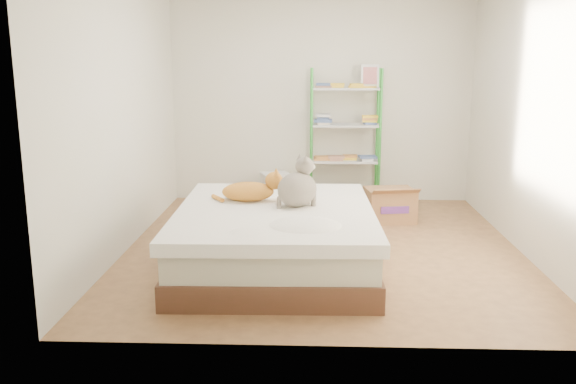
{
  "coord_description": "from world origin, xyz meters",
  "views": [
    {
      "loc": [
        -0.12,
        -5.74,
        1.82
      ],
      "look_at": [
        -0.33,
        -0.29,
        0.62
      ],
      "focal_mm": 38.0,
      "sensor_mm": 36.0,
      "label": 1
    }
  ],
  "objects_px": {
    "shelf_unit": "(345,138)",
    "white_bin": "(275,188)",
    "cardboard_box": "(390,205)",
    "grey_cat": "(297,182)",
    "bed": "(275,238)",
    "orange_cat": "(248,189)"
  },
  "relations": [
    {
      "from": "shelf_unit",
      "to": "cardboard_box",
      "type": "relative_size",
      "value": 2.97
    },
    {
      "from": "cardboard_box",
      "to": "grey_cat",
      "type": "bearing_deg",
      "value": -131.7
    },
    {
      "from": "bed",
      "to": "cardboard_box",
      "type": "height_order",
      "value": "bed"
    },
    {
      "from": "orange_cat",
      "to": "bed",
      "type": "bearing_deg",
      "value": -49.22
    },
    {
      "from": "cardboard_box",
      "to": "white_bin",
      "type": "xyz_separation_m",
      "value": [
        -1.35,
        0.82,
        0.01
      ]
    },
    {
      "from": "grey_cat",
      "to": "cardboard_box",
      "type": "distance_m",
      "value": 1.95
    },
    {
      "from": "bed",
      "to": "shelf_unit",
      "type": "xyz_separation_m",
      "value": [
        0.73,
        2.48,
        0.57
      ]
    },
    {
      "from": "cardboard_box",
      "to": "white_bin",
      "type": "relative_size",
      "value": 1.41
    },
    {
      "from": "cardboard_box",
      "to": "white_bin",
      "type": "height_order",
      "value": "cardboard_box"
    },
    {
      "from": "orange_cat",
      "to": "cardboard_box",
      "type": "xyz_separation_m",
      "value": [
        1.47,
        1.37,
        -0.47
      ]
    },
    {
      "from": "shelf_unit",
      "to": "cardboard_box",
      "type": "bearing_deg",
      "value": -60.81
    },
    {
      "from": "orange_cat",
      "to": "shelf_unit",
      "type": "height_order",
      "value": "shelf_unit"
    },
    {
      "from": "bed",
      "to": "grey_cat",
      "type": "bearing_deg",
      "value": 18.55
    },
    {
      "from": "shelf_unit",
      "to": "white_bin",
      "type": "distance_m",
      "value": 1.09
    },
    {
      "from": "bed",
      "to": "cardboard_box",
      "type": "bearing_deg",
      "value": 52.26
    },
    {
      "from": "orange_cat",
      "to": "shelf_unit",
      "type": "bearing_deg",
      "value": 61.1
    },
    {
      "from": "grey_cat",
      "to": "shelf_unit",
      "type": "relative_size",
      "value": 0.26
    },
    {
      "from": "grey_cat",
      "to": "cardboard_box",
      "type": "relative_size",
      "value": 0.76
    },
    {
      "from": "orange_cat",
      "to": "grey_cat",
      "type": "bearing_deg",
      "value": -27.58
    },
    {
      "from": "shelf_unit",
      "to": "white_bin",
      "type": "height_order",
      "value": "shelf_unit"
    },
    {
      "from": "orange_cat",
      "to": "shelf_unit",
      "type": "distance_m",
      "value": 2.44
    },
    {
      "from": "bed",
      "to": "shelf_unit",
      "type": "distance_m",
      "value": 2.64
    }
  ]
}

